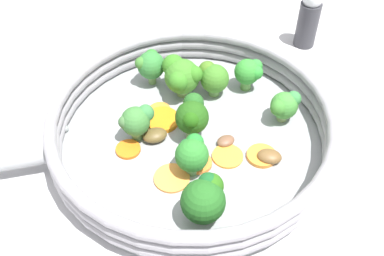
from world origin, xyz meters
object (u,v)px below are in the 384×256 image
(carrot_slice_2, at_px, (162,120))
(mushroom_piece_1, at_px, (226,141))
(carrot_slice_3, at_px, (172,178))
(carrot_slice_6, at_px, (128,149))
(carrot_slice_0, at_px, (228,156))
(salt_shaker, at_px, (309,18))
(skillet, at_px, (192,140))
(broccoli_floret_2, at_px, (150,65))
(broccoli_floret_6, at_px, (191,153))
(broccoli_floret_3, at_px, (136,121))
(broccoli_floret_4, at_px, (284,105))
(carrot_slice_5, at_px, (160,111))
(broccoli_floret_0, at_px, (249,72))
(broccoli_floret_7, at_px, (205,198))
(carrot_slice_4, at_px, (262,156))
(broccoli_floret_5, at_px, (190,114))
(mushroom_piece_0, at_px, (155,135))
(broccoli_floret_1, at_px, (213,77))
(carrot_slice_1, at_px, (199,163))
(mushroom_piece_2, at_px, (192,75))
(broccoli_floret_8, at_px, (181,75))

(carrot_slice_2, height_order, mushroom_piece_1, mushroom_piece_1)
(carrot_slice_3, xyz_separation_m, carrot_slice_6, (0.06, -0.04, 0.00))
(carrot_slice_0, bearing_deg, salt_shaker, -112.45)
(skillet, height_order, broccoli_floret_2, broccoli_floret_2)
(broccoli_floret_2, height_order, salt_shaker, salt_shaker)
(broccoli_floret_6, bearing_deg, broccoli_floret_3, -31.98)
(broccoli_floret_4, distance_m, broccoli_floret_6, 0.14)
(carrot_slice_5, distance_m, broccoli_floret_0, 0.13)
(broccoli_floret_7, bearing_deg, carrot_slice_0, -103.60)
(broccoli_floret_3, bearing_deg, carrot_slice_2, -129.48)
(carrot_slice_4, relative_size, broccoli_floret_6, 0.75)
(carrot_slice_4, bearing_deg, broccoli_floret_7, 55.79)
(broccoli_floret_5, height_order, mushroom_piece_0, broccoli_floret_5)
(broccoli_floret_4, xyz_separation_m, salt_shaker, (-0.04, -0.19, 0.01))
(carrot_slice_4, distance_m, salt_shaker, 0.27)
(carrot_slice_4, height_order, carrot_slice_6, carrot_slice_4)
(broccoli_floret_1, xyz_separation_m, mushroom_piece_1, (-0.02, 0.09, -0.02))
(salt_shaker, bearing_deg, carrot_slice_5, 44.29)
(carrot_slice_4, bearing_deg, carrot_slice_3, 23.15)
(carrot_slice_3, relative_size, broccoli_floret_2, 0.83)
(carrot_slice_2, xyz_separation_m, mushroom_piece_1, (-0.08, 0.03, 0.00))
(carrot_slice_6, relative_size, broccoli_floret_1, 0.65)
(skillet, height_order, broccoli_floret_1, broccoli_floret_1)
(salt_shaker, bearing_deg, carrot_slice_4, 75.17)
(carrot_slice_3, xyz_separation_m, broccoli_floret_0, (-0.08, -0.17, 0.03))
(carrot_slice_6, height_order, broccoli_floret_0, broccoli_floret_0)
(carrot_slice_3, bearing_deg, carrot_slice_1, -139.07)
(broccoli_floret_4, bearing_deg, mushroom_piece_2, -29.12)
(broccoli_floret_3, xyz_separation_m, broccoli_floret_5, (-0.06, -0.01, 0.01))
(broccoli_floret_1, relative_size, broccoli_floret_2, 0.93)
(broccoli_floret_8, distance_m, salt_shaker, 0.24)
(carrot_slice_2, relative_size, carrot_slice_5, 1.54)
(carrot_slice_3, bearing_deg, carrot_slice_2, -74.67)
(carrot_slice_4, xyz_separation_m, carrot_slice_6, (0.16, 0.01, -0.00))
(skillet, distance_m, broccoli_floret_4, 0.12)
(broccoli_floret_3, height_order, broccoli_floret_8, broccoli_floret_8)
(carrot_slice_2, distance_m, carrot_slice_5, 0.02)
(mushroom_piece_0, distance_m, salt_shaker, 0.31)
(carrot_slice_3, height_order, carrot_slice_6, same)
(broccoli_floret_8, xyz_separation_m, mushroom_piece_2, (-0.01, -0.03, -0.03))
(carrot_slice_0, height_order, broccoli_floret_4, broccoli_floret_4)
(carrot_slice_0, distance_m, carrot_slice_3, 0.07)
(carrot_slice_6, relative_size, broccoli_floret_4, 0.73)
(broccoli_floret_5, bearing_deg, skillet, 124.67)
(carrot_slice_6, bearing_deg, mushroom_piece_0, -143.44)
(carrot_slice_6, bearing_deg, carrot_slice_1, 171.76)
(broccoli_floret_5, distance_m, mushroom_piece_1, 0.05)
(skillet, height_order, carrot_slice_5, carrot_slice_5)
(carrot_slice_5, height_order, broccoli_floret_5, broccoli_floret_5)
(broccoli_floret_0, xyz_separation_m, mushroom_piece_0, (0.11, 0.11, -0.02))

